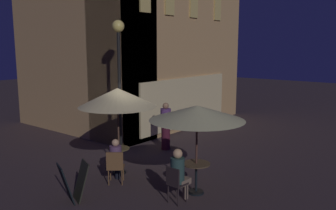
% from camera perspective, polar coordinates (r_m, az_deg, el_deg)
% --- Properties ---
extents(ground_plane, '(60.00, 60.00, 0.00)m').
position_cam_1_polar(ground_plane, '(11.38, -6.59, -9.18)').
color(ground_plane, '#3C2F30').
extents(cafe_building, '(8.41, 7.20, 7.31)m').
position_cam_1_polar(cafe_building, '(15.71, -5.72, 9.51)').
color(cafe_building, tan).
rests_on(cafe_building, ground).
extents(street_lamp_near_corner, '(0.37, 0.37, 4.41)m').
position_cam_1_polar(street_lamp_near_corner, '(11.03, -7.94, 7.52)').
color(street_lamp_near_corner, black).
rests_on(street_lamp_near_corner, ground).
extents(menu_sandwich_board, '(0.81, 0.76, 0.92)m').
position_cam_1_polar(menu_sandwich_board, '(8.76, -15.03, -11.97)').
color(menu_sandwich_board, black).
rests_on(menu_sandwich_board, ground).
extents(cafe_table_0, '(0.61, 0.61, 0.76)m').
position_cam_1_polar(cafe_table_0, '(10.33, -7.91, -8.23)').
color(cafe_table_0, black).
rests_on(cafe_table_0, ground).
extents(cafe_table_1, '(0.69, 0.69, 0.78)m').
position_cam_1_polar(cafe_table_1, '(8.92, 4.58, -10.73)').
color(cafe_table_1, black).
rests_on(cafe_table_1, ground).
extents(patio_umbrella_0, '(2.21, 2.21, 2.48)m').
position_cam_1_polar(patio_umbrella_0, '(9.94, -8.14, 1.18)').
color(patio_umbrella_0, black).
rests_on(patio_umbrella_0, ground).
extents(patio_umbrella_1, '(2.33, 2.33, 2.22)m').
position_cam_1_polar(patio_umbrella_1, '(8.52, 4.71, -1.33)').
color(patio_umbrella_1, black).
rests_on(patio_umbrella_1, ground).
extents(cafe_chair_0, '(0.62, 0.62, 0.91)m').
position_cam_1_polar(cafe_chair_0, '(9.54, -8.50, -9.53)').
color(cafe_chair_0, brown).
rests_on(cafe_chair_0, ground).
extents(cafe_chair_1, '(0.40, 0.40, 0.89)m').
position_cam_1_polar(cafe_chair_1, '(8.34, 1.16, -12.25)').
color(cafe_chair_1, black).
rests_on(cafe_chair_1, ground).
extents(patron_seated_0, '(0.51, 0.49, 1.21)m').
position_cam_1_polar(patron_seated_0, '(9.64, -8.40, -8.41)').
color(patron_seated_0, black).
rests_on(patron_seated_0, ground).
extents(patron_seated_1, '(0.53, 0.35, 1.30)m').
position_cam_1_polar(patron_seated_1, '(8.36, 1.77, -10.76)').
color(patron_seated_1, '#7B6352').
rests_on(patron_seated_1, ground).
extents(patron_standing_2, '(0.37, 0.37, 1.68)m').
position_cam_1_polar(patron_standing_2, '(12.46, -0.37, -3.44)').
color(patron_standing_2, '#471526').
rests_on(patron_standing_2, ground).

